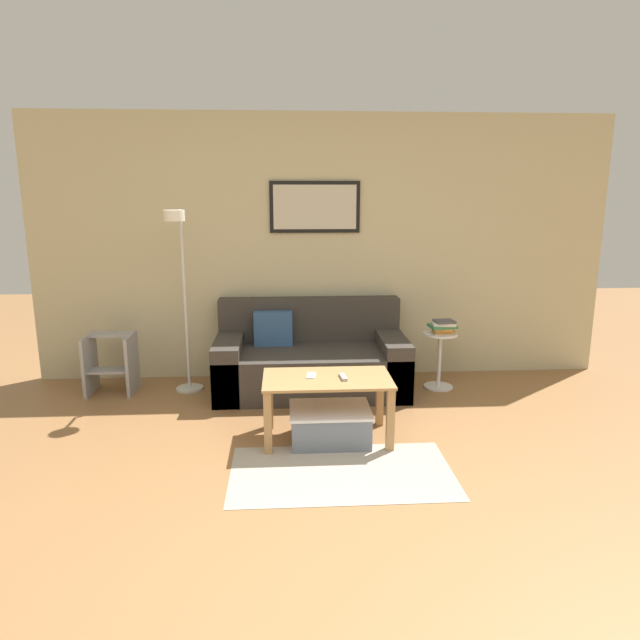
{
  "coord_description": "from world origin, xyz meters",
  "views": [
    {
      "loc": [
        -0.37,
        -2.54,
        1.81
      ],
      "look_at": [
        -0.11,
        1.74,
        0.85
      ],
      "focal_mm": 32.0,
      "sensor_mm": 36.0,
      "label": 1
    }
  ],
  "objects_px": {
    "storage_bin": "(330,424)",
    "remote_control": "(343,377)",
    "coffee_table": "(327,390)",
    "side_table": "(440,355)",
    "cell_phone": "(311,375)",
    "step_stool": "(111,362)",
    "couch": "(310,360)",
    "floor_lamp": "(181,280)",
    "book_stack": "(443,326)"
  },
  "relations": [
    {
      "from": "book_stack",
      "to": "remote_control",
      "type": "height_order",
      "value": "book_stack"
    },
    {
      "from": "storage_bin",
      "to": "step_stool",
      "type": "distance_m",
      "value": 2.28
    },
    {
      "from": "storage_bin",
      "to": "couch",
      "type": "bearing_deg",
      "value": 94.59
    },
    {
      "from": "couch",
      "to": "remote_control",
      "type": "relative_size",
      "value": 11.61
    },
    {
      "from": "floor_lamp",
      "to": "book_stack",
      "type": "relative_size",
      "value": 6.52
    },
    {
      "from": "side_table",
      "to": "floor_lamp",
      "type": "bearing_deg",
      "value": -178.36
    },
    {
      "from": "couch",
      "to": "coffee_table",
      "type": "height_order",
      "value": "couch"
    },
    {
      "from": "side_table",
      "to": "book_stack",
      "type": "bearing_deg",
      "value": -6.31
    },
    {
      "from": "side_table",
      "to": "remote_control",
      "type": "bearing_deg",
      "value": -132.87
    },
    {
      "from": "storage_bin",
      "to": "cell_phone",
      "type": "xyz_separation_m",
      "value": [
        -0.14,
        0.09,
        0.35
      ]
    },
    {
      "from": "coffee_table",
      "to": "remote_control",
      "type": "relative_size",
      "value": 6.31
    },
    {
      "from": "floor_lamp",
      "to": "book_stack",
      "type": "distance_m",
      "value": 2.42
    },
    {
      "from": "step_stool",
      "to": "storage_bin",
      "type": "bearing_deg",
      "value": -31.72
    },
    {
      "from": "couch",
      "to": "book_stack",
      "type": "distance_m",
      "value": 1.28
    },
    {
      "from": "storage_bin",
      "to": "step_stool",
      "type": "relative_size",
      "value": 1.1
    },
    {
      "from": "couch",
      "to": "coffee_table",
      "type": "xyz_separation_m",
      "value": [
        0.07,
        -1.12,
        0.1
      ]
    },
    {
      "from": "book_stack",
      "to": "step_stool",
      "type": "height_order",
      "value": "book_stack"
    },
    {
      "from": "storage_bin",
      "to": "cell_phone",
      "type": "relative_size",
      "value": 4.26
    },
    {
      "from": "side_table",
      "to": "remote_control",
      "type": "xyz_separation_m",
      "value": [
        -1.03,
        -1.11,
        0.17
      ]
    },
    {
      "from": "floor_lamp",
      "to": "side_table",
      "type": "bearing_deg",
      "value": 1.64
    },
    {
      "from": "couch",
      "to": "step_stool",
      "type": "bearing_deg",
      "value": 179.16
    },
    {
      "from": "cell_phone",
      "to": "book_stack",
      "type": "bearing_deg",
      "value": 45.51
    },
    {
      "from": "step_stool",
      "to": "couch",
      "type": "bearing_deg",
      "value": -0.84
    },
    {
      "from": "coffee_table",
      "to": "side_table",
      "type": "relative_size",
      "value": 1.77
    },
    {
      "from": "side_table",
      "to": "couch",
      "type": "bearing_deg",
      "value": 178.24
    },
    {
      "from": "couch",
      "to": "floor_lamp",
      "type": "xyz_separation_m",
      "value": [
        -1.14,
        -0.11,
        0.79
      ]
    },
    {
      "from": "couch",
      "to": "book_stack",
      "type": "xyz_separation_m",
      "value": [
        1.24,
        -0.04,
        0.32
      ]
    },
    {
      "from": "couch",
      "to": "side_table",
      "type": "height_order",
      "value": "couch"
    },
    {
      "from": "storage_bin",
      "to": "cell_phone",
      "type": "bearing_deg",
      "value": 145.82
    },
    {
      "from": "side_table",
      "to": "step_stool",
      "type": "distance_m",
      "value": 3.06
    },
    {
      "from": "coffee_table",
      "to": "storage_bin",
      "type": "bearing_deg",
      "value": -68.4
    },
    {
      "from": "couch",
      "to": "storage_bin",
      "type": "relative_size",
      "value": 2.92
    },
    {
      "from": "book_stack",
      "to": "step_stool",
      "type": "xyz_separation_m",
      "value": [
        -3.07,
        0.07,
        -0.31
      ]
    },
    {
      "from": "storage_bin",
      "to": "remote_control",
      "type": "height_order",
      "value": "remote_control"
    },
    {
      "from": "side_table",
      "to": "cell_phone",
      "type": "relative_size",
      "value": 3.82
    },
    {
      "from": "storage_bin",
      "to": "remote_control",
      "type": "distance_m",
      "value": 0.37
    },
    {
      "from": "side_table",
      "to": "book_stack",
      "type": "relative_size",
      "value": 2.09
    },
    {
      "from": "coffee_table",
      "to": "storage_bin",
      "type": "xyz_separation_m",
      "value": [
        0.02,
        -0.05,
        -0.25
      ]
    },
    {
      "from": "side_table",
      "to": "step_stool",
      "type": "relative_size",
      "value": 0.98
    },
    {
      "from": "coffee_table",
      "to": "storage_bin",
      "type": "distance_m",
      "value": 0.26
    },
    {
      "from": "floor_lamp",
      "to": "cell_phone",
      "type": "relative_size",
      "value": 11.94
    },
    {
      "from": "floor_lamp",
      "to": "book_stack",
      "type": "height_order",
      "value": "floor_lamp"
    },
    {
      "from": "cell_phone",
      "to": "storage_bin",
      "type": "bearing_deg",
      "value": -27.66
    },
    {
      "from": "couch",
      "to": "floor_lamp",
      "type": "height_order",
      "value": "floor_lamp"
    },
    {
      "from": "book_stack",
      "to": "couch",
      "type": "bearing_deg",
      "value": 178.16
    },
    {
      "from": "storage_bin",
      "to": "floor_lamp",
      "type": "xyz_separation_m",
      "value": [
        -1.23,
        1.06,
        0.93
      ]
    },
    {
      "from": "remote_control",
      "to": "step_stool",
      "type": "height_order",
      "value": "step_stool"
    },
    {
      "from": "cell_phone",
      "to": "floor_lamp",
      "type": "bearing_deg",
      "value": 144.99
    },
    {
      "from": "book_stack",
      "to": "cell_phone",
      "type": "bearing_deg",
      "value": -141.01
    },
    {
      "from": "storage_bin",
      "to": "cell_phone",
      "type": "height_order",
      "value": "cell_phone"
    }
  ]
}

